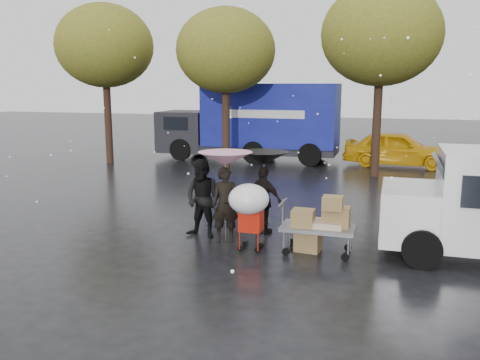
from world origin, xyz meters
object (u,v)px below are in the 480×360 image
(person_pink, at_px, (226,205))
(person_black, at_px, (264,200))
(shopping_cart, at_px, (249,203))
(yellow_taxi, at_px, (397,149))
(blue_truck, at_px, (253,122))
(vendor_cart, at_px, (322,220))

(person_pink, bearing_deg, person_black, 32.00)
(shopping_cart, bearing_deg, yellow_taxi, 76.99)
(blue_truck, height_order, yellow_taxi, blue_truck)
(person_pink, xyz_separation_m, yellow_taxi, (3.66, 12.19, -0.08))
(shopping_cart, xyz_separation_m, yellow_taxi, (2.95, 12.77, -0.30))
(shopping_cart, distance_m, yellow_taxi, 13.11)
(vendor_cart, distance_m, blue_truck, 13.48)
(person_black, xyz_separation_m, vendor_cart, (1.52, -1.09, -0.07))
(person_pink, bearing_deg, shopping_cart, -59.30)
(vendor_cart, bearing_deg, person_pink, 173.37)
(vendor_cart, bearing_deg, shopping_cart, -167.35)
(vendor_cart, xyz_separation_m, shopping_cart, (-1.47, -0.33, 0.34))
(person_pink, bearing_deg, yellow_taxi, 53.26)
(yellow_taxi, bearing_deg, shopping_cart, 171.61)
(person_black, bearing_deg, yellow_taxi, -86.94)
(person_pink, relative_size, blue_truck, 0.20)
(person_pink, relative_size, person_black, 1.06)
(person_black, distance_m, yellow_taxi, 11.74)
(vendor_cart, relative_size, yellow_taxi, 0.34)
(blue_truck, distance_m, yellow_taxi, 6.49)
(person_black, bearing_deg, shopping_cart, 110.07)
(person_black, height_order, blue_truck, blue_truck)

